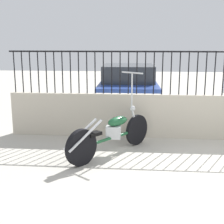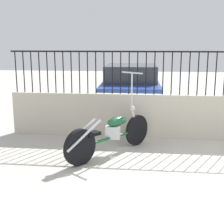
# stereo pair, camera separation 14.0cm
# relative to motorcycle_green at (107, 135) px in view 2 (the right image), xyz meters

# --- Properties ---
(low_wall) EXTENTS (9.47, 0.18, 0.98)m
(low_wall) POSITION_rel_motorcycle_green_xyz_m (2.36, 1.29, 0.09)
(low_wall) COLOR beige
(low_wall) RESTS_ON ground_plane
(motorcycle_green) EXTENTS (1.44, 1.82, 1.54)m
(motorcycle_green) POSITION_rel_motorcycle_green_xyz_m (0.00, 0.00, 0.00)
(motorcycle_green) COLOR black
(motorcycle_green) RESTS_ON ground_plane
(car_blue) EXTENTS (1.87, 4.26, 1.44)m
(car_blue) POSITION_rel_motorcycle_green_xyz_m (0.20, 4.39, 0.32)
(car_blue) COLOR black
(car_blue) RESTS_ON ground_plane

